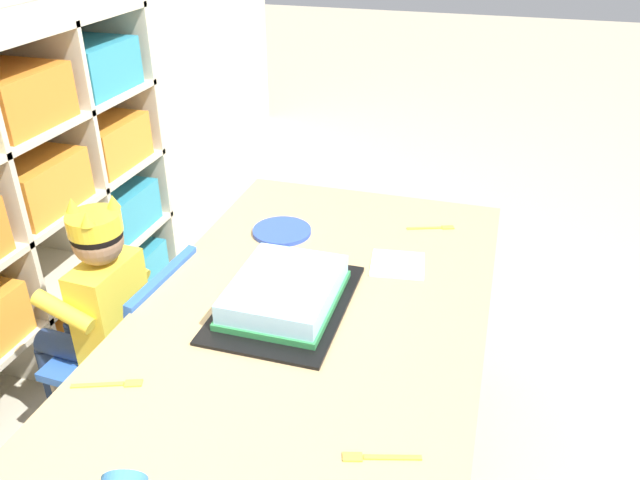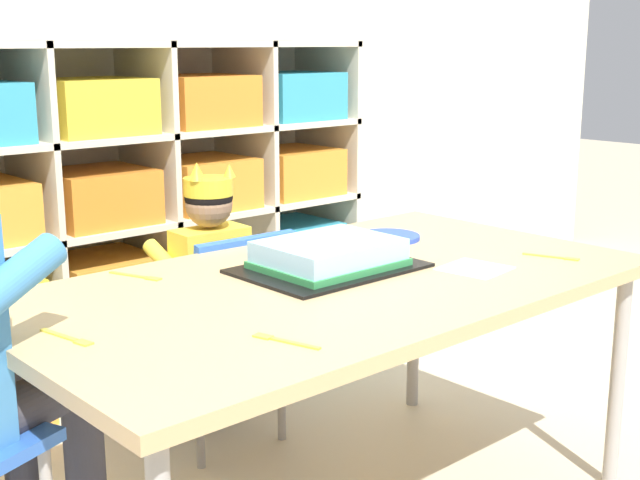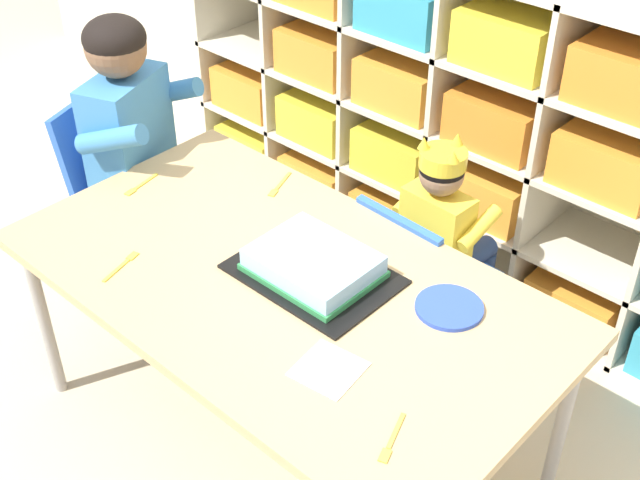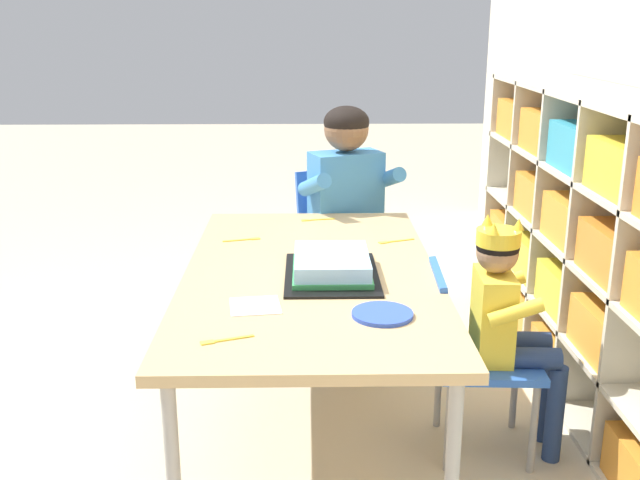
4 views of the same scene
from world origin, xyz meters
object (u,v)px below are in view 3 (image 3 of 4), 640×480
at_px(birthday_cake_on_tray, 313,266).
at_px(fork_scattered_mid_table, 140,186).
at_px(child_with_crown, 445,224).
at_px(adult_helper_seated, 146,139).
at_px(classroom_chair_blue, 418,273).
at_px(fork_near_cake_tray, 279,186).
at_px(fork_near_child_seat, 391,441).
at_px(activity_table, 282,291).
at_px(classroom_chair_adult_side, 122,181).
at_px(fork_by_napkin, 123,265).
at_px(paper_plate_stack, 449,307).

bearing_deg(birthday_cake_on_tray, fork_scattered_mid_table, -176.44).
bearing_deg(child_with_crown, adult_helper_seated, 30.44).
height_order(classroom_chair_blue, fork_near_cake_tray, classroom_chair_blue).
bearing_deg(fork_near_child_seat, activity_table, 47.51).
height_order(classroom_chair_adult_side, adult_helper_seated, adult_helper_seated).
distance_m(classroom_chair_adult_side, birthday_cake_on_tray, 0.98).
height_order(adult_helper_seated, birthday_cake_on_tray, adult_helper_seated).
distance_m(classroom_chair_blue, classroom_chair_adult_side, 1.05).
xyz_separation_m(child_with_crown, adult_helper_seated, (-0.87, -0.45, 0.15)).
distance_m(child_with_crown, fork_near_child_seat, 0.98).
bearing_deg(birthday_cake_on_tray, classroom_chair_adult_side, 175.74).
xyz_separation_m(child_with_crown, fork_by_napkin, (-0.43, -0.88, 0.12)).
relative_size(paper_plate_stack, fork_near_cake_tray, 1.23).
bearing_deg(paper_plate_stack, activity_table, -153.41).
xyz_separation_m(adult_helper_seated, fork_by_napkin, (0.44, -0.42, -0.03)).
relative_size(activity_table, fork_near_cake_tray, 10.62).
bearing_deg(classroom_chair_adult_side, fork_scattered_mid_table, -132.77).
bearing_deg(fork_near_child_seat, birthday_cake_on_tray, 39.49).
bearing_deg(classroom_chair_adult_side, fork_by_napkin, -145.07).
bearing_deg(fork_near_child_seat, classroom_chair_blue, 12.56).
relative_size(classroom_chair_blue, adult_helper_seated, 0.60).
relative_size(birthday_cake_on_tray, fork_near_cake_tray, 3.01).
bearing_deg(child_with_crown, paper_plate_stack, 128.78).
height_order(paper_plate_stack, fork_scattered_mid_table, paper_plate_stack).
bearing_deg(fork_near_cake_tray, classroom_chair_adult_side, 85.63).
height_order(classroom_chair_adult_side, fork_near_cake_tray, classroom_chair_adult_side).
bearing_deg(fork_by_napkin, activity_table, 109.36).
relative_size(adult_helper_seated, birthday_cake_on_tray, 2.52).
distance_m(adult_helper_seated, birthday_cake_on_tray, 0.85).
xyz_separation_m(classroom_chair_adult_side, fork_near_child_seat, (1.45, -0.36, 0.16)).
xyz_separation_m(fork_near_cake_tray, fork_by_napkin, (-0.03, -0.55, -0.00)).
distance_m(classroom_chair_adult_side, fork_near_cake_tray, 0.63).
distance_m(child_with_crown, birthday_cake_on_tray, 0.58).
relative_size(fork_scattered_mid_table, fork_by_napkin, 1.00).
xyz_separation_m(classroom_chair_blue, fork_by_napkin, (-0.42, -0.76, 0.25)).
distance_m(child_with_crown, fork_by_napkin, 0.98).
bearing_deg(child_with_crown, fork_near_child_seat, 121.71).
distance_m(classroom_chair_blue, birthday_cake_on_tray, 0.53).
height_order(birthday_cake_on_tray, fork_near_cake_tray, birthday_cake_on_tray).
height_order(child_with_crown, fork_near_cake_tray, child_with_crown).
relative_size(classroom_chair_blue, classroom_chair_adult_side, 0.85).
bearing_deg(child_with_crown, classroom_chair_blue, 90.27).
height_order(activity_table, fork_near_cake_tray, fork_near_cake_tray).
xyz_separation_m(birthday_cake_on_tray, fork_by_napkin, (-0.40, -0.31, -0.03)).
distance_m(adult_helper_seated, fork_by_napkin, 0.61).
relative_size(child_with_crown, birthday_cake_on_tray, 1.94).
bearing_deg(fork_scattered_mid_table, classroom_chair_adult_side, 56.66).
bearing_deg(activity_table, adult_helper_seated, 167.24).
bearing_deg(fork_near_cake_tray, fork_near_child_seat, -142.47).
bearing_deg(fork_by_napkin, fork_near_cake_tray, 161.12).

